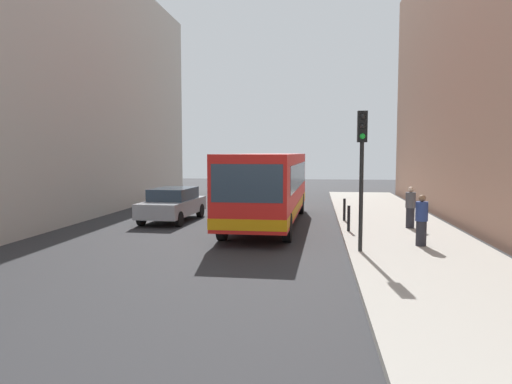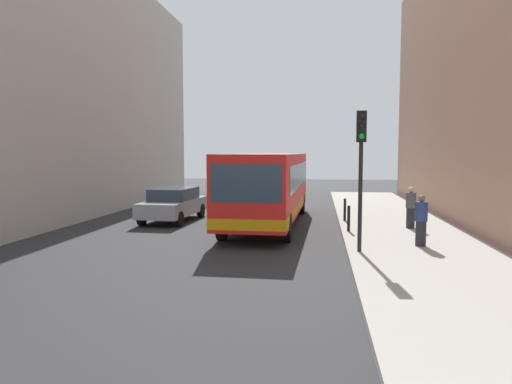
{
  "view_description": "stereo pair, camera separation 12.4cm",
  "coord_description": "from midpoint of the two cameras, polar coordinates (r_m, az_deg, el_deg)",
  "views": [
    {
      "loc": [
        2.25,
        -16.23,
        3.04
      ],
      "look_at": [
        -0.04,
        2.01,
        1.55
      ],
      "focal_mm": 33.94,
      "sensor_mm": 36.0,
      "label": 1
    },
    {
      "loc": [
        2.37,
        -16.21,
        3.04
      ],
      "look_at": [
        -0.04,
        2.01,
        1.55
      ],
      "focal_mm": 33.94,
      "sensor_mm": 36.0,
      "label": 2
    }
  ],
  "objects": [
    {
      "name": "car_beside_bus",
      "position": [
        21.88,
        -9.94,
        -1.36
      ],
      "size": [
        2.07,
        4.5,
        1.48
      ],
      "rotation": [
        0.0,
        0.0,
        3.08
      ],
      "color": "#A5A8AD",
      "rests_on": "ground"
    },
    {
      "name": "ground_plane",
      "position": [
        16.66,
        -0.95,
        -5.89
      ],
      "size": [
        80.0,
        80.0,
        0.0
      ],
      "primitive_type": "plane",
      "color": "#2D2D30"
    },
    {
      "name": "sidewalk",
      "position": [
        16.78,
        17.73,
        -5.78
      ],
      "size": [
        4.4,
        40.0,
        0.15
      ],
      "primitive_type": "cube",
      "color": "#ADA89E",
      "rests_on": "ground"
    },
    {
      "name": "bollard_mid",
      "position": [
        21.0,
        10.21,
        -2.05
      ],
      "size": [
        0.11,
        0.11,
        0.95
      ],
      "primitive_type": "cylinder",
      "color": "black",
      "rests_on": "sidewalk"
    },
    {
      "name": "pedestrian_mid_sidewalk",
      "position": [
        19.55,
        17.57,
        -1.75
      ],
      "size": [
        0.38,
        0.38,
        1.6
      ],
      "rotation": [
        0.0,
        0.0,
        0.29
      ],
      "color": "#26262D",
      "rests_on": "sidewalk"
    },
    {
      "name": "building_left",
      "position": [
        24.7,
        -27.56,
        11.78
      ],
      "size": [
        7.0,
        32.0,
        12.68
      ],
      "primitive_type": "cube",
      "color": "#BCB7AD",
      "rests_on": "ground"
    },
    {
      "name": "bollard_near",
      "position": [
        18.22,
        10.68,
        -3.07
      ],
      "size": [
        0.11,
        0.11,
        0.95
      ],
      "primitive_type": "cylinder",
      "color": "black",
      "rests_on": "sidewalk"
    },
    {
      "name": "pedestrian_near_signal",
      "position": [
        15.9,
        18.71,
        -3.21
      ],
      "size": [
        0.38,
        0.38,
        1.59
      ],
      "rotation": [
        0.0,
        0.0,
        0.57
      ],
      "color": "#26262D",
      "rests_on": "sidewalk"
    },
    {
      "name": "bus",
      "position": [
        20.48,
        1.37,
        0.94
      ],
      "size": [
        2.81,
        11.08,
        3.0
      ],
      "rotation": [
        0.0,
        0.0,
        3.12
      ],
      "color": "red",
      "rests_on": "ground"
    },
    {
      "name": "traffic_light",
      "position": [
        14.37,
        12.13,
        4.38
      ],
      "size": [
        0.28,
        0.33,
        4.1
      ],
      "color": "black",
      "rests_on": "sidewalk"
    }
  ]
}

